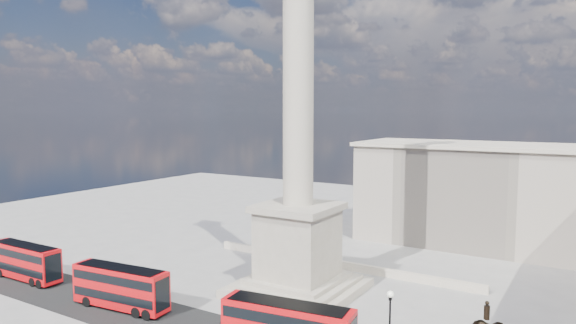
% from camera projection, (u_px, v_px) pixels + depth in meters
% --- Properties ---
extents(ground, '(180.00, 180.00, 0.00)m').
position_uv_depth(ground, '(275.00, 305.00, 58.12)').
color(ground, gray).
rests_on(ground, ground).
extents(nelsons_column, '(14.00, 14.00, 49.85)m').
position_uv_depth(nelsons_column, '(298.00, 187.00, 61.06)').
color(nelsons_column, '#A79D8B').
rests_on(nelsons_column, ground).
extents(balustrade_wall, '(40.00, 0.60, 1.10)m').
position_uv_depth(balustrade_wall, '(338.00, 264.00, 71.63)').
color(balustrade_wall, beige).
rests_on(balustrade_wall, ground).
extents(building_northeast, '(51.00, 17.00, 16.60)m').
position_uv_depth(building_northeast, '(520.00, 197.00, 80.76)').
color(building_northeast, beige).
rests_on(building_northeast, ground).
extents(red_bus_a, '(11.94, 3.85, 4.76)m').
position_uv_depth(red_bus_a, '(121.00, 287.00, 56.68)').
color(red_bus_a, red).
rests_on(red_bus_a, ground).
extents(red_bus_e, '(11.54, 2.85, 4.67)m').
position_uv_depth(red_bus_e, '(26.00, 261.00, 66.49)').
color(red_bus_e, red).
rests_on(red_bus_e, ground).
extents(victorian_lamp, '(0.57, 0.57, 6.62)m').
position_uv_depth(victorian_lamp, '(390.00, 322.00, 44.00)').
color(victorian_lamp, black).
rests_on(victorian_lamp, ground).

